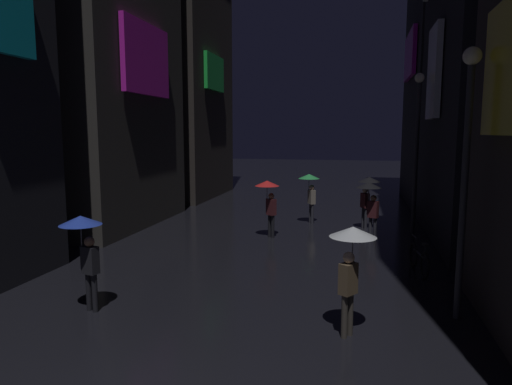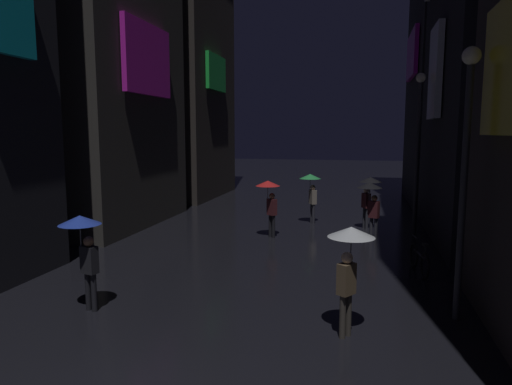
# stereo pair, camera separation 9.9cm
# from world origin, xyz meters

# --- Properties ---
(building_left_far) EXTENTS (4.25, 7.32, 23.15)m
(building_left_far) POSITION_xyz_m (-7.49, 21.66, 11.57)
(building_left_far) COLOR #2D2826
(building_left_far) RESTS_ON ground
(pedestrian_midstreet_centre_green) EXTENTS (0.90, 0.90, 2.12)m
(pedestrian_midstreet_centre_green) POSITION_xyz_m (0.86, 14.84, 1.67)
(pedestrian_midstreet_centre_green) COLOR #2D2D38
(pedestrian_midstreet_centre_green) RESTS_ON ground
(pedestrian_foreground_left_blue) EXTENTS (0.90, 0.90, 2.12)m
(pedestrian_foreground_left_blue) POSITION_xyz_m (-2.85, 4.00, 1.67)
(pedestrian_foreground_left_blue) COLOR black
(pedestrian_foreground_left_blue) RESTS_ON ground
(pedestrian_foreground_right_black) EXTENTS (0.90, 0.90, 2.12)m
(pedestrian_foreground_right_black) POSITION_xyz_m (3.31, 12.11, 1.67)
(pedestrian_foreground_right_black) COLOR #2D2D38
(pedestrian_foreground_right_black) RESTS_ON ground
(pedestrian_midstreet_left_clear) EXTENTS (0.90, 0.90, 2.12)m
(pedestrian_midstreet_left_clear) POSITION_xyz_m (2.80, 4.08, 1.67)
(pedestrian_midstreet_left_clear) COLOR #38332D
(pedestrian_midstreet_left_clear) RESTS_ON ground
(pedestrian_near_crossing_red) EXTENTS (0.90, 0.90, 2.12)m
(pedestrian_near_crossing_red) POSITION_xyz_m (-0.35, 11.84, 1.67)
(pedestrian_near_crossing_red) COLOR black
(pedestrian_near_crossing_red) RESTS_ON ground
(pedestrian_far_right_black) EXTENTS (0.90, 0.90, 2.12)m
(pedestrian_far_right_black) POSITION_xyz_m (3.26, 14.15, 1.67)
(pedestrian_far_right_black) COLOR #2D2D38
(pedestrian_far_right_black) RESTS_ON ground
(bicycle_parked_at_storefront) EXTENTS (0.35, 1.81, 0.96)m
(bicycle_parked_at_storefront) POSITION_xyz_m (4.60, 8.50, 0.39)
(bicycle_parked_at_storefront) COLOR black
(bicycle_parked_at_storefront) RESTS_ON ground
(streetlamp_right_near) EXTENTS (0.36, 0.36, 5.56)m
(streetlamp_right_near) POSITION_xyz_m (5.00, 5.36, 3.47)
(streetlamp_right_near) COLOR #2D2D33
(streetlamp_right_near) RESTS_ON ground
(streetlamp_right_far) EXTENTS (0.36, 0.36, 6.08)m
(streetlamp_right_far) POSITION_xyz_m (5.00, 13.78, 3.76)
(streetlamp_right_far) COLOR #2D2D33
(streetlamp_right_far) RESTS_ON ground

